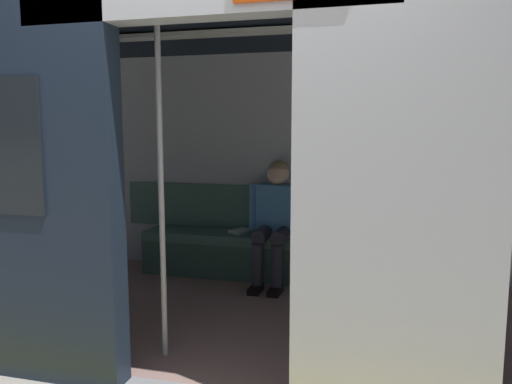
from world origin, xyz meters
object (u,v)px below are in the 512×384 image
object	(u,v)px
handbag	(318,228)
grab_pole_door	(161,189)
person_seated	(276,214)
book	(241,231)
train_car	(249,120)
bench_seat	(283,247)
grab_pole_far	(299,192)

from	to	relation	value
handbag	grab_pole_door	xyz separation A→B (m)	(0.75, 1.80, 0.57)
person_seated	handbag	xyz separation A→B (m)	(-0.39, -0.11, -0.14)
handbag	book	world-z (taller)	handbag
handbag	book	bearing A→B (deg)	-1.58
book	grab_pole_door	bearing A→B (deg)	114.23
person_seated	book	world-z (taller)	person_seated
train_car	person_seated	bearing A→B (deg)	-90.03
handbag	book	distance (m)	0.77
bench_seat	handbag	bearing A→B (deg)	-170.03
train_car	handbag	bearing A→B (deg)	-110.18
train_car	person_seated	world-z (taller)	train_car
person_seated	grab_pole_door	bearing A→B (deg)	77.92
train_car	handbag	xyz separation A→B (m)	(-0.39, -1.05, -1.01)
bench_seat	handbag	size ratio (longest dim) A/B	10.92
book	grab_pole_far	world-z (taller)	grab_pole_far
handbag	grab_pole_far	xyz separation A→B (m)	(-0.11, 1.70, 0.57)
handbag	bench_seat	bearing A→B (deg)	9.97
person_seated	grab_pole_far	xyz separation A→B (m)	(-0.49, 1.59, 0.43)
handbag	book	size ratio (longest dim) A/B	1.18
train_car	bench_seat	bearing A→B (deg)	-93.79
person_seated	grab_pole_far	distance (m)	1.72
train_car	grab_pole_door	bearing A→B (deg)	64.32
bench_seat	book	distance (m)	0.47
person_seated	grab_pole_far	world-z (taller)	grab_pole_far
train_car	grab_pole_door	distance (m)	0.94
handbag	person_seated	bearing A→B (deg)	15.84
train_car	bench_seat	world-z (taller)	train_car
bench_seat	grab_pole_far	world-z (taller)	grab_pole_far
train_car	person_seated	size ratio (longest dim) A/B	5.49
person_seated	book	size ratio (longest dim) A/B	5.30
person_seated	grab_pole_door	size ratio (longest dim) A/B	0.53
bench_seat	grab_pole_door	distance (m)	1.95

